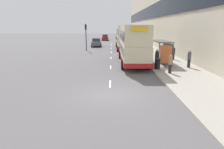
{
  "coord_description": "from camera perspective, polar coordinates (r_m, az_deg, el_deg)",
  "views": [
    {
      "loc": [
        0.14,
        -11.81,
        4.18
      ],
      "look_at": [
        0.0,
        18.19,
        -3.11
      ],
      "focal_mm": 32.0,
      "sensor_mm": 36.0,
      "label": 1
    }
  ],
  "objects": [
    {
      "name": "lane_mark_3",
      "position": [
        33.18,
        0.02,
        6.42
      ],
      "size": [
        0.12,
        2.0,
        0.01
      ],
      "color": "silver",
      "rests_on": "ground_plane"
    },
    {
      "name": "ground_plane",
      "position": [
        12.52,
        -0.4,
        -5.83
      ],
      "size": [
        220.0,
        220.0,
        0.0
      ],
      "primitive_type": "plane",
      "color": "#5B595B"
    },
    {
      "name": "lane_mark_0",
      "position": [
        14.87,
        -0.29,
        -2.65
      ],
      "size": [
        0.12,
        2.0,
        0.01
      ],
      "color": "silver",
      "rests_on": "ground_plane"
    },
    {
      "name": "lane_mark_6",
      "position": [
        51.73,
        0.11,
        9.02
      ],
      "size": [
        0.12,
        2.0,
        0.01
      ],
      "color": "silver",
      "rests_on": "ground_plane"
    },
    {
      "name": "double_decker_bus_ahead",
      "position": [
        37.4,
        3.72,
        10.72
      ],
      "size": [
        2.85,
        11.54,
        4.3
      ],
      "color": "beige",
      "rests_on": "ground_plane"
    },
    {
      "name": "pavement",
      "position": [
        50.87,
        7.53,
        8.9
      ],
      "size": [
        5.0,
        93.0,
        0.14
      ],
      "color": "#A39E93",
      "rests_on": "ground_plane"
    },
    {
      "name": "double_decker_bus_near",
      "position": [
        22.88,
        6.19,
        8.83
      ],
      "size": [
        2.85,
        10.7,
        4.3
      ],
      "color": "beige",
      "rests_on": "ground_plane"
    },
    {
      "name": "lane_mark_2",
      "position": [
        27.02,
        -0.04,
        4.77
      ],
      "size": [
        0.12,
        2.0,
        0.01
      ],
      "color": "silver",
      "rests_on": "ground_plane"
    },
    {
      "name": "pedestrian_3",
      "position": [
        20.54,
        12.93,
        4.62
      ],
      "size": [
        0.36,
        0.36,
        1.84
      ],
      "color": "#23232D",
      "rests_on": "ground_plane"
    },
    {
      "name": "litter_bin",
      "position": [
        19.83,
        13.12,
        3.1
      ],
      "size": [
        0.55,
        0.55,
        1.05
      ],
      "color": "black",
      "rests_on": "ground_plane"
    },
    {
      "name": "lane_mark_5",
      "position": [
        45.54,
        0.08,
        8.39
      ],
      "size": [
        0.12,
        2.0,
        0.01
      ],
      "color": "silver",
      "rests_on": "ground_plane"
    },
    {
      "name": "pedestrian_at_shelter",
      "position": [
        18.2,
        16.56,
        2.93
      ],
      "size": [
        0.32,
        0.32,
        1.63
      ],
      "color": "#23232D",
      "rests_on": "ground_plane"
    },
    {
      "name": "car_1",
      "position": [
        61.02,
        -1.71,
        10.53
      ],
      "size": [
        1.94,
        4.2,
        1.76
      ],
      "rotation": [
        0.0,
        0.0,
        3.14
      ],
      "color": "maroon",
      "rests_on": "ground_plane"
    },
    {
      "name": "car_0",
      "position": [
        42.45,
        -4.22,
        9.12
      ],
      "size": [
        1.97,
        4.14,
        1.73
      ],
      "rotation": [
        0.0,
        0.0,
        3.14
      ],
      "color": "#4C5156",
      "rests_on": "ground_plane"
    },
    {
      "name": "pedestrian_1",
      "position": [
        25.71,
        17.46,
        5.86
      ],
      "size": [
        0.32,
        0.32,
        1.63
      ],
      "color": "#23232D",
      "rests_on": "ground_plane"
    },
    {
      "name": "lane_mark_1",
      "position": [
        20.9,
        -0.13,
        2.14
      ],
      "size": [
        0.12,
        2.0,
        0.01
      ],
      "color": "silver",
      "rests_on": "ground_plane"
    },
    {
      "name": "car_2",
      "position": [
        71.51,
        2.16,
        10.99
      ],
      "size": [
        1.96,
        4.49,
        1.76
      ],
      "color": "navy",
      "rests_on": "ground_plane"
    },
    {
      "name": "bus_shelter",
      "position": [
        22.56,
        14.84,
        7.34
      ],
      "size": [
        1.6,
        4.2,
        2.48
      ],
      "color": "#4C4C51",
      "rests_on": "ground_plane"
    },
    {
      "name": "pedestrian_4",
      "position": [
        21.29,
        21.46,
        4.24
      ],
      "size": [
        0.35,
        0.35,
        1.77
      ],
      "color": "#23232D",
      "rests_on": "ground_plane"
    },
    {
      "name": "lane_mark_4",
      "position": [
        39.35,
        0.05,
        7.56
      ],
      "size": [
        0.12,
        2.0,
        0.01
      ],
      "color": "silver",
      "rests_on": "ground_plane"
    },
    {
      "name": "terrace_facade",
      "position": [
        51.51,
        12.45,
        17.71
      ],
      "size": [
        3.1,
        93.0,
        16.21
      ],
      "color": "beige",
      "rests_on": "ground_plane"
    },
    {
      "name": "pedestrian_2",
      "position": [
        28.2,
        15.54,
        6.67
      ],
      "size": [
        0.33,
        0.33,
        1.67
      ],
      "color": "#23232D",
      "rests_on": "ground_plane"
    },
    {
      "name": "traffic_light_far_kerb",
      "position": [
        35.66,
        -7.21,
        11.78
      ],
      "size": [
        0.3,
        0.32,
        4.56
      ],
      "color": "black",
      "rests_on": "ground_plane"
    }
  ]
}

